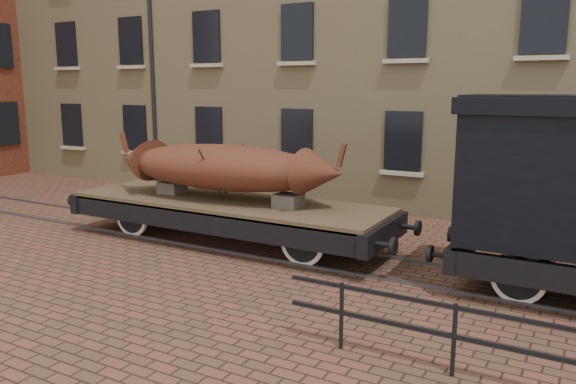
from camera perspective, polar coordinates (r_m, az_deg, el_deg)
The scene contains 4 objects.
ground at distance 12.94m, azimuth 0.11°, elevation -6.15°, with size 90.00×90.00×0.00m, color brown.
rail_track at distance 12.93m, azimuth 0.11°, elevation -6.02°, with size 30.00×1.52×0.06m.
flatcar_wagon at distance 13.63m, azimuth -6.21°, elevation -1.67°, with size 9.01×2.44×1.36m.
iron_boat at distance 13.51m, azimuth -6.65°, elevation 2.54°, with size 6.25×2.03×1.51m.
Camera 1 is at (6.07, -10.80, 3.76)m, focal length 35.00 mm.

